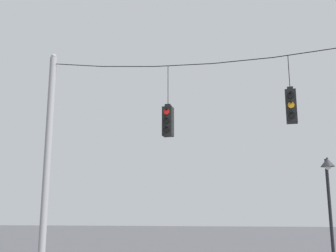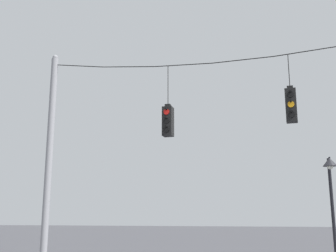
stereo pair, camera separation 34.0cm
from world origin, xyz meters
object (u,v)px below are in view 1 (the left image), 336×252
at_px(traffic_light_near_left_pole, 168,121).
at_px(traffic_light_near_right_pole, 291,106).
at_px(utility_pole_left, 47,161).
at_px(street_lamp, 329,184).

bearing_deg(traffic_light_near_left_pole, traffic_light_near_right_pole, 0.01).
relative_size(traffic_light_near_left_pole, traffic_light_near_right_pole, 1.12).
bearing_deg(traffic_light_near_right_pole, utility_pole_left, 179.95).
distance_m(utility_pole_left, traffic_light_near_right_pole, 8.82).
xyz_separation_m(utility_pole_left, street_lamp, (9.89, 3.06, -0.83)).
distance_m(traffic_light_near_left_pole, street_lamp, 6.44).
relative_size(utility_pole_left, traffic_light_near_right_pole, 3.69).
xyz_separation_m(traffic_light_near_left_pole, street_lamp, (5.27, 3.07, -2.05)).
height_order(utility_pole_left, traffic_light_near_left_pole, utility_pole_left).
distance_m(utility_pole_left, traffic_light_near_left_pole, 4.77).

